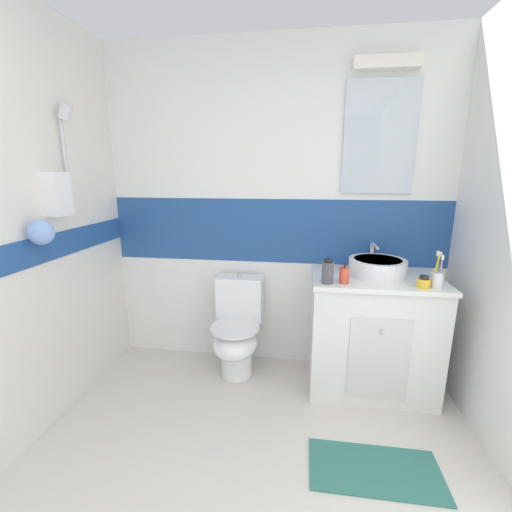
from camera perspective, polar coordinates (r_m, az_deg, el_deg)
ground_plane at (r=2.12m, az=-0.83°, el=-33.60°), size 3.20×3.48×0.04m
wall_back_tiled at (r=2.69m, az=3.49°, el=7.70°), size 3.20×0.20×2.50m
vanity_cabinet at (r=2.64m, az=18.80°, el=-12.05°), size 0.87×0.59×0.85m
sink_basin at (r=2.51m, az=19.68°, el=-1.64°), size 0.39×0.43×0.19m
toilet at (r=2.70m, az=-3.22°, el=-12.35°), size 0.37×0.50×0.77m
toothbrush_cup at (r=2.38m, az=28.17°, el=-3.30°), size 0.07×0.07×0.23m
soap_dispenser at (r=2.26m, az=14.60°, el=-3.14°), size 0.06×0.06×0.14m
mouthwash_bottle at (r=2.22m, az=11.93°, el=-2.63°), size 0.08×0.08×0.16m
hair_gel_jar at (r=2.35m, az=26.35°, el=-4.00°), size 0.08×0.08×0.08m
bath_mat at (r=2.23m, az=19.32°, el=-30.79°), size 0.69×0.34×0.01m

